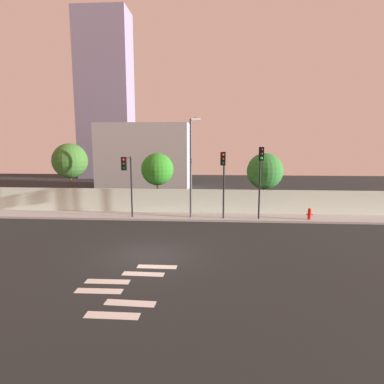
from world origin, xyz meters
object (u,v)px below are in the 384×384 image
roadside_tree_leftmost (70,161)px  roadside_tree_midleft (157,169)px  traffic_light_center (223,171)px  roadside_tree_midright (265,171)px  street_lamp_curbside (191,160)px  fire_hydrant (309,213)px  traffic_light_right (127,174)px  traffic_light_left (261,168)px

roadside_tree_leftmost → roadside_tree_midleft: (7.21, 0.00, -0.65)m
traffic_light_center → roadside_tree_midright: bearing=45.6°
traffic_light_center → roadside_tree_leftmost: 12.88m
street_lamp_curbside → roadside_tree_midleft: bearing=134.5°
fire_hydrant → traffic_light_right: bearing=-176.3°
traffic_light_center → street_lamp_curbside: (-2.24, 0.42, 0.69)m
fire_hydrant → roadside_tree_midleft: size_ratio=0.17×
traffic_light_right → roadside_tree_leftmost: roadside_tree_leftmost is taller
traffic_light_center → traffic_light_right: size_ratio=1.07×
traffic_light_center → fire_hydrant: size_ratio=5.89×
street_lamp_curbside → roadside_tree_midleft: street_lamp_curbside is taller
fire_hydrant → roadside_tree_midright: 4.84m
traffic_light_center → roadside_tree_midright: 4.81m
traffic_light_left → street_lamp_curbside: street_lamp_curbside is taller
street_lamp_curbside → roadside_tree_midleft: 4.31m
roadside_tree_leftmost → traffic_light_right: bearing=-32.9°
roadside_tree_midright → street_lamp_curbside: bearing=-151.7°
traffic_light_left → traffic_light_right: 9.22m
traffic_light_right → fire_hydrant: bearing=3.7°
fire_hydrant → roadside_tree_midright: bearing=133.8°
street_lamp_curbside → fire_hydrant: size_ratio=8.70×
traffic_light_right → street_lamp_curbside: (4.42, 0.71, 0.89)m
traffic_light_center → street_lamp_curbside: size_ratio=0.68×
roadside_tree_midright → roadside_tree_midleft: bearing=180.0°
traffic_light_right → street_lamp_curbside: bearing=9.1°
traffic_light_center → roadside_tree_midleft: traffic_light_center is taller
traffic_light_center → street_lamp_curbside: bearing=169.5°
roadside_tree_midleft → fire_hydrant: bearing=-14.3°
street_lamp_curbside → roadside_tree_leftmost: size_ratio=1.28×
traffic_light_left → roadside_tree_midright: 3.56m
street_lamp_curbside → roadside_tree_midright: (5.60, 3.01, -0.99)m
street_lamp_curbside → roadside_tree_midright: 6.44m
traffic_light_right → street_lamp_curbside: size_ratio=0.63×
traffic_light_right → fire_hydrant: traffic_light_right is taller
roadside_tree_leftmost → roadside_tree_midleft: roadside_tree_leftmost is taller
roadside_tree_midright → fire_hydrant: bearing=-46.2°
traffic_light_right → roadside_tree_midright: size_ratio=0.94×
traffic_light_center → fire_hydrant: (6.14, 0.53, -3.03)m
traffic_light_right → roadside_tree_midright: (10.02, 3.72, -0.11)m
traffic_light_center → roadside_tree_midright: traffic_light_center is taller
roadside_tree_midleft → traffic_light_right: bearing=-111.5°
street_lamp_curbside → traffic_light_center: bearing=-10.5°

